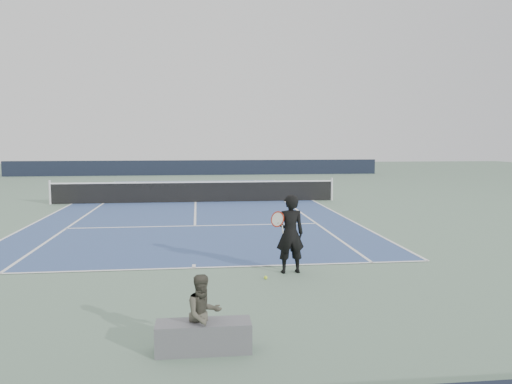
{
  "coord_description": "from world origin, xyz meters",
  "views": [
    {
      "loc": [
        0.11,
        -22.84,
        2.86
      ],
      "look_at": [
        2.06,
        -6.24,
        1.1
      ],
      "focal_mm": 35.0,
      "sensor_mm": 36.0,
      "label": 1
    }
  ],
  "objects": [
    {
      "name": "court_surface",
      "position": [
        0.0,
        0.0,
        0.01
      ],
      "size": [
        10.97,
        23.77,
        0.01
      ],
      "primitive_type": "cube",
      "color": "#364D80",
      "rests_on": "ground"
    },
    {
      "name": "windscreen_far",
      "position": [
        0.0,
        17.88,
        0.6
      ],
      "size": [
        30.0,
        0.25,
        1.2
      ],
      "primitive_type": "cube",
      "color": "black",
      "rests_on": "ground"
    },
    {
      "name": "ground",
      "position": [
        0.0,
        0.0,
        0.0
      ],
      "size": [
        80.0,
        80.0,
        0.0
      ],
      "primitive_type": "plane",
      "color": "slate"
    },
    {
      "name": "tennis_net",
      "position": [
        0.0,
        0.0,
        0.5
      ],
      "size": [
        12.9,
        0.1,
        1.07
      ],
      "color": "silver",
      "rests_on": "ground"
    },
    {
      "name": "tennis_player",
      "position": [
        2.06,
        -12.48,
        0.85
      ],
      "size": [
        0.79,
        0.51,
        1.7
      ],
      "color": "black",
      "rests_on": "ground"
    },
    {
      "name": "spectator_bench",
      "position": [
        0.16,
        -16.3,
        0.37
      ],
      "size": [
        1.34,
        0.92,
        1.1
      ],
      "color": "#5E5E63",
      "rests_on": "ground"
    },
    {
      "name": "tennis_ball",
      "position": [
        1.47,
        -12.92,
        0.04
      ],
      "size": [
        0.07,
        0.07,
        0.07
      ],
      "primitive_type": "sphere",
      "color": "#C5E82F",
      "rests_on": "ground"
    }
  ]
}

